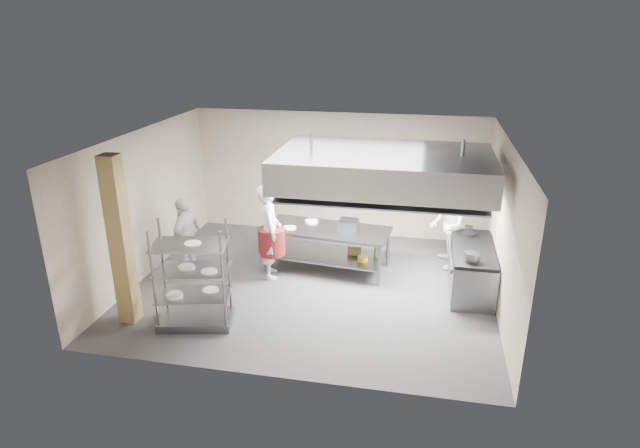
% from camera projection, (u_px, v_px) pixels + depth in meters
% --- Properties ---
extents(floor, '(7.00, 7.00, 0.00)m').
position_uv_depth(floor, '(313.00, 286.00, 10.74)').
color(floor, '#37373A').
rests_on(floor, ground).
extents(ceiling, '(7.00, 7.00, 0.00)m').
position_uv_depth(ceiling, '(312.00, 138.00, 9.68)').
color(ceiling, silver).
rests_on(ceiling, wall_back).
extents(wall_back, '(7.00, 0.00, 7.00)m').
position_uv_depth(wall_back, '(338.00, 175.00, 12.96)').
color(wall_back, '#A1937F').
rests_on(wall_back, ground).
extents(wall_left, '(0.00, 6.00, 6.00)m').
position_uv_depth(wall_left, '(144.00, 204.00, 10.86)').
color(wall_left, '#A1937F').
rests_on(wall_left, ground).
extents(wall_right, '(0.00, 6.00, 6.00)m').
position_uv_depth(wall_right, '(503.00, 229.00, 9.56)').
color(wall_right, '#A1937F').
rests_on(wall_right, ground).
extents(column, '(0.30, 0.30, 3.00)m').
position_uv_depth(column, '(121.00, 242.00, 9.00)').
color(column, tan).
rests_on(column, floor).
extents(exhaust_hood, '(4.00, 2.50, 0.60)m').
position_uv_depth(exhaust_hood, '(384.00, 168.00, 10.02)').
color(exhaust_hood, gray).
rests_on(exhaust_hood, ceiling).
extents(hood_strip_a, '(1.60, 0.12, 0.04)m').
position_uv_depth(hood_strip_a, '(337.00, 182.00, 10.30)').
color(hood_strip_a, white).
rests_on(hood_strip_a, exhaust_hood).
extents(hood_strip_b, '(1.60, 0.12, 0.04)m').
position_uv_depth(hood_strip_b, '(432.00, 187.00, 9.97)').
color(hood_strip_b, white).
rests_on(hood_strip_b, exhaust_hood).
extents(wall_shelf, '(1.50, 0.28, 0.04)m').
position_uv_depth(wall_shelf, '(413.00, 180.00, 12.48)').
color(wall_shelf, gray).
rests_on(wall_shelf, wall_back).
extents(island, '(2.70, 1.37, 0.91)m').
position_uv_depth(island, '(327.00, 248.00, 11.37)').
color(island, slate).
rests_on(island, floor).
extents(island_worktop, '(2.70, 1.37, 0.06)m').
position_uv_depth(island_worktop, '(327.00, 230.00, 11.22)').
color(island_worktop, gray).
rests_on(island_worktop, island).
extents(island_undershelf, '(2.49, 1.24, 0.04)m').
position_uv_depth(island_undershelf, '(327.00, 255.00, 11.42)').
color(island_undershelf, slate).
rests_on(island_undershelf, island).
extents(pass_rack, '(1.37, 0.97, 1.86)m').
position_uv_depth(pass_rack, '(192.00, 276.00, 9.07)').
color(pass_rack, slate).
rests_on(pass_rack, floor).
extents(cooking_range, '(0.80, 2.00, 0.84)m').
position_uv_depth(cooking_range, '(471.00, 269.00, 10.48)').
color(cooking_range, slate).
rests_on(cooking_range, floor).
extents(range_top, '(0.78, 1.96, 0.06)m').
position_uv_depth(range_top, '(473.00, 248.00, 10.32)').
color(range_top, black).
rests_on(range_top, cooking_range).
extents(chef_head, '(0.70, 0.84, 1.98)m').
position_uv_depth(chef_head, '(269.00, 231.00, 10.83)').
color(chef_head, silver).
rests_on(chef_head, floor).
extents(chef_line, '(0.79, 0.98, 1.89)m').
position_uv_depth(chef_line, '(447.00, 225.00, 11.30)').
color(chef_line, silver).
rests_on(chef_line, floor).
extents(chef_plating, '(0.52, 1.04, 1.71)m').
position_uv_depth(chef_plating, '(186.00, 237.00, 10.88)').
color(chef_plating, white).
rests_on(chef_plating, floor).
extents(griddle, '(0.42, 0.34, 0.20)m').
position_uv_depth(griddle, '(349.00, 224.00, 11.15)').
color(griddle, slate).
rests_on(griddle, island_worktop).
extents(wicker_basket, '(0.31, 0.23, 0.13)m').
position_uv_depth(wicker_basket, '(354.00, 251.00, 11.41)').
color(wicker_basket, olive).
rests_on(wicker_basket, island_undershelf).
extents(stockpot, '(0.25, 0.25, 0.17)m').
position_uv_depth(stockpot, '(470.00, 257.00, 9.67)').
color(stockpot, gray).
rests_on(stockpot, range_top).
extents(plate_stack, '(0.28, 0.28, 0.05)m').
position_uv_depth(plate_stack, '(194.00, 293.00, 9.19)').
color(plate_stack, white).
rests_on(plate_stack, pass_rack).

